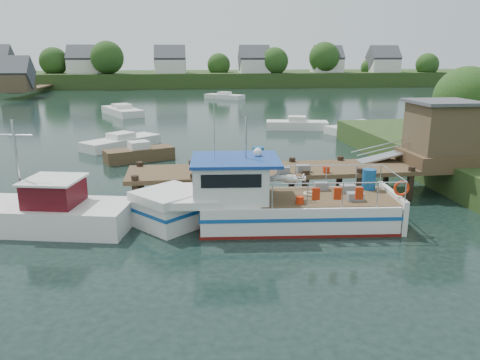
{
  "coord_description": "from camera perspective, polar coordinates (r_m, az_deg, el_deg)",
  "views": [
    {
      "loc": [
        -3.53,
        -20.99,
        6.6
      ],
      "look_at": [
        -1.0,
        -1.5,
        1.3
      ],
      "focal_mm": 35.0,
      "sensor_mm": 36.0,
      "label": 1
    }
  ],
  "objects": [
    {
      "name": "moored_rowboat",
      "position": [
        30.57,
        -12.18,
        3.18
      ],
      "size": [
        4.55,
        2.99,
        1.26
      ],
      "rotation": [
        0.0,
        0.0,
        -0.14
      ],
      "color": "#4E3B25",
      "rests_on": "ground"
    },
    {
      "name": "lobster_boat",
      "position": [
        18.49,
        2.93,
        -2.78
      ],
      "size": [
        10.7,
        3.86,
        5.13
      ],
      "rotation": [
        0.0,
        0.0,
        -0.08
      ],
      "color": "silver",
      "rests_on": "ground"
    },
    {
      "name": "dock",
      "position": [
        23.68,
        17.88,
        3.75
      ],
      "size": [
        16.6,
        3.0,
        4.78
      ],
      "color": "#4E3B25",
      "rests_on": "ground"
    },
    {
      "name": "moored_c",
      "position": [
        42.28,
        14.55,
        6.15
      ],
      "size": [
        6.8,
        4.31,
        1.02
      ],
      "rotation": [
        0.0,
        0.0,
        0.18
      ],
      "color": "silver",
      "rests_on": "ground"
    },
    {
      "name": "moored_d",
      "position": [
        54.52,
        -14.18,
        8.17
      ],
      "size": [
        5.33,
        7.6,
        1.23
      ],
      "rotation": [
        0.0,
        0.0,
        -0.08
      ],
      "color": "silver",
      "rests_on": "ground"
    },
    {
      "name": "moored_a",
      "position": [
        35.31,
        -14.27,
        4.52
      ],
      "size": [
        5.61,
        5.56,
        1.09
      ],
      "rotation": [
        0.0,
        0.0,
        0.43
      ],
      "color": "silver",
      "rests_on": "ground"
    },
    {
      "name": "moored_b",
      "position": [
        42.8,
        6.94,
        6.72
      ],
      "size": [
        5.74,
        2.96,
        1.21
      ],
      "rotation": [
        0.0,
        0.0,
        0.4
      ],
      "color": "silver",
      "rests_on": "ground"
    },
    {
      "name": "far_shore",
      "position": [
        103.52,
        -5.57,
        12.53
      ],
      "size": [
        140.0,
        42.55,
        9.22
      ],
      "color": "#2B411A",
      "rests_on": "ground"
    },
    {
      "name": "moored_far",
      "position": [
        72.56,
        -1.9,
        10.17
      ],
      "size": [
        6.14,
        5.43,
        1.05
      ],
      "rotation": [
        0.0,
        0.0,
        -0.4
      ],
      "color": "silver",
      "rests_on": "ground"
    },
    {
      "name": "work_boat",
      "position": [
        19.87,
        -23.79,
        -3.59
      ],
      "size": [
        8.13,
        3.87,
        4.26
      ],
      "rotation": [
        0.0,
        0.0,
        -0.22
      ],
      "color": "silver",
      "rests_on": "ground"
    },
    {
      "name": "ground_plane",
      "position": [
        22.28,
        2.05,
        -2.15
      ],
      "size": [
        160.0,
        160.0,
        0.0
      ],
      "primitive_type": "plane",
      "color": "black"
    }
  ]
}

